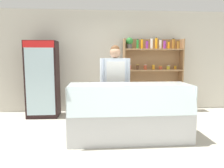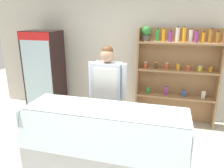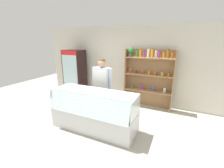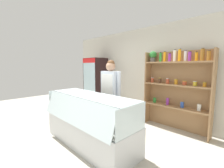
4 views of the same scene
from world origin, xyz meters
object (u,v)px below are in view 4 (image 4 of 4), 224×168
object	(u,v)px
shelving_unit	(175,85)
shop_clerk	(110,89)
drinks_fridge	(96,84)
deli_display_case	(89,129)

from	to	relation	value
shelving_unit	shop_clerk	xyz separation A→B (m)	(-1.08, -1.16, -0.09)
drinks_fridge	deli_display_case	distance (m)	2.60
deli_display_case	drinks_fridge	bearing A→B (deg)	138.32
drinks_fridge	shelving_unit	world-z (taller)	shelving_unit
drinks_fridge	shelving_unit	bearing A→B (deg)	5.45
shelving_unit	shop_clerk	size ratio (longest dim) A/B	1.15
drinks_fridge	shelving_unit	distance (m)	2.81
shelving_unit	drinks_fridge	bearing A→B (deg)	-174.55
drinks_fridge	shop_clerk	xyz separation A→B (m)	(1.70, -0.90, 0.10)
deli_display_case	shop_clerk	world-z (taller)	shop_clerk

